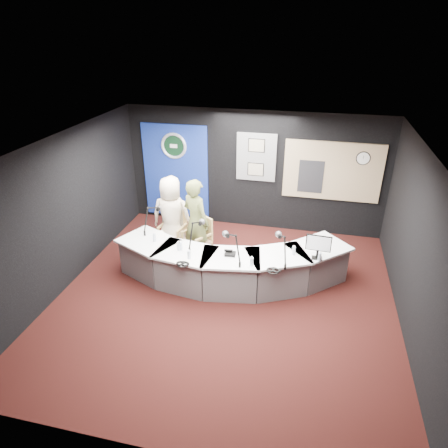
% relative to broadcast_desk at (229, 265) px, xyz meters
% --- Properties ---
extents(ground, '(6.00, 6.00, 0.00)m').
position_rel_broadcast_desk_xyz_m(ground, '(0.05, -0.55, -0.38)').
color(ground, black).
rests_on(ground, ground).
extents(ceiling, '(6.00, 6.00, 0.02)m').
position_rel_broadcast_desk_xyz_m(ceiling, '(0.05, -0.55, 2.42)').
color(ceiling, silver).
rests_on(ceiling, ground).
extents(wall_back, '(6.00, 0.02, 2.80)m').
position_rel_broadcast_desk_xyz_m(wall_back, '(0.05, 2.45, 1.02)').
color(wall_back, black).
rests_on(wall_back, ground).
extents(wall_front, '(6.00, 0.02, 2.80)m').
position_rel_broadcast_desk_xyz_m(wall_front, '(0.05, -3.55, 1.02)').
color(wall_front, black).
rests_on(wall_front, ground).
extents(wall_left, '(0.02, 6.00, 2.80)m').
position_rel_broadcast_desk_xyz_m(wall_left, '(-2.95, -0.55, 1.02)').
color(wall_left, black).
rests_on(wall_left, ground).
extents(wall_right, '(0.02, 6.00, 2.80)m').
position_rel_broadcast_desk_xyz_m(wall_right, '(3.05, -0.55, 1.02)').
color(wall_right, black).
rests_on(wall_right, ground).
extents(broadcast_desk, '(4.50, 1.90, 0.75)m').
position_rel_broadcast_desk_xyz_m(broadcast_desk, '(0.00, 0.00, 0.00)').
color(broadcast_desk, silver).
rests_on(broadcast_desk, ground).
extents(backdrop_panel, '(1.60, 0.05, 2.30)m').
position_rel_broadcast_desk_xyz_m(backdrop_panel, '(-1.85, 2.42, 0.88)').
color(backdrop_panel, navy).
rests_on(backdrop_panel, wall_back).
extents(agency_seal, '(0.63, 0.07, 0.63)m').
position_rel_broadcast_desk_xyz_m(agency_seal, '(-1.85, 2.38, 1.52)').
color(agency_seal, silver).
rests_on(agency_seal, backdrop_panel).
extents(seal_center, '(0.48, 0.01, 0.48)m').
position_rel_broadcast_desk_xyz_m(seal_center, '(-1.85, 2.38, 1.52)').
color(seal_center, black).
rests_on(seal_center, backdrop_panel).
extents(pinboard, '(0.90, 0.04, 1.10)m').
position_rel_broadcast_desk_xyz_m(pinboard, '(0.10, 2.42, 1.38)').
color(pinboard, slate).
rests_on(pinboard, wall_back).
extents(framed_photo_upper, '(0.34, 0.02, 0.27)m').
position_rel_broadcast_desk_xyz_m(framed_photo_upper, '(0.10, 2.39, 1.65)').
color(framed_photo_upper, gray).
rests_on(framed_photo_upper, pinboard).
extents(framed_photo_lower, '(0.34, 0.02, 0.27)m').
position_rel_broadcast_desk_xyz_m(framed_photo_lower, '(0.10, 2.39, 1.09)').
color(framed_photo_lower, gray).
rests_on(framed_photo_lower, pinboard).
extents(booth_window_frame, '(2.12, 0.06, 1.32)m').
position_rel_broadcast_desk_xyz_m(booth_window_frame, '(1.80, 2.42, 1.18)').
color(booth_window_frame, tan).
rests_on(booth_window_frame, wall_back).
extents(booth_glow, '(2.00, 0.02, 1.20)m').
position_rel_broadcast_desk_xyz_m(booth_glow, '(1.80, 2.41, 1.18)').
color(booth_glow, '#FFDFA1').
rests_on(booth_glow, booth_window_frame).
extents(equipment_rack, '(0.55, 0.02, 0.75)m').
position_rel_broadcast_desk_xyz_m(equipment_rack, '(1.35, 2.39, 1.03)').
color(equipment_rack, black).
rests_on(equipment_rack, booth_window_frame).
extents(wall_clock, '(0.28, 0.01, 0.28)m').
position_rel_broadcast_desk_xyz_m(wall_clock, '(2.40, 2.39, 1.52)').
color(wall_clock, white).
rests_on(wall_clock, booth_window_frame).
extents(armchair_left, '(0.65, 0.65, 1.01)m').
position_rel_broadcast_desk_xyz_m(armchair_left, '(-1.41, 0.81, 0.13)').
color(armchair_left, tan).
rests_on(armchair_left, ground).
extents(armchair_right, '(0.80, 0.80, 1.02)m').
position_rel_broadcast_desk_xyz_m(armchair_right, '(-0.81, 0.61, 0.14)').
color(armchair_right, tan).
rests_on(armchair_right, ground).
extents(draped_jacket, '(0.51, 0.17, 0.70)m').
position_rel_broadcast_desk_xyz_m(draped_jacket, '(-1.46, 1.06, 0.24)').
color(draped_jacket, gray).
rests_on(draped_jacket, armchair_left).
extents(person_man, '(0.88, 0.60, 1.73)m').
position_rel_broadcast_desk_xyz_m(person_man, '(-1.41, 0.81, 0.49)').
color(person_man, beige).
rests_on(person_man, ground).
extents(person_woman, '(0.79, 0.71, 1.80)m').
position_rel_broadcast_desk_xyz_m(person_woman, '(-0.81, 0.61, 0.53)').
color(person_woman, '#606836').
rests_on(person_woman, ground).
extents(computer_monitor, '(0.42, 0.06, 0.29)m').
position_rel_broadcast_desk_xyz_m(computer_monitor, '(1.60, -0.02, 0.70)').
color(computer_monitor, black).
rests_on(computer_monitor, broadcast_desk).
extents(desk_phone, '(0.20, 0.17, 0.05)m').
position_rel_broadcast_desk_xyz_m(desk_phone, '(0.08, -0.25, 0.40)').
color(desk_phone, black).
rests_on(desk_phone, broadcast_desk).
extents(headphones_near, '(0.24, 0.24, 0.04)m').
position_rel_broadcast_desk_xyz_m(headphones_near, '(0.90, -0.60, 0.39)').
color(headphones_near, black).
rests_on(headphones_near, broadcast_desk).
extents(headphones_far, '(0.22, 0.22, 0.04)m').
position_rel_broadcast_desk_xyz_m(headphones_far, '(-0.65, -0.75, 0.39)').
color(headphones_far, black).
rests_on(headphones_far, broadcast_desk).
extents(paper_stack, '(0.32, 0.34, 0.00)m').
position_rel_broadcast_desk_xyz_m(paper_stack, '(-1.45, 0.20, 0.38)').
color(paper_stack, white).
rests_on(paper_stack, broadcast_desk).
extents(notepad, '(0.33, 0.37, 0.00)m').
position_rel_broadcast_desk_xyz_m(notepad, '(-0.68, -0.64, 0.38)').
color(notepad, white).
rests_on(notepad, broadcast_desk).
extents(boom_mic_a, '(0.23, 0.73, 0.60)m').
position_rel_broadcast_desk_xyz_m(boom_mic_a, '(-1.65, 0.39, 0.68)').
color(boom_mic_a, black).
rests_on(boom_mic_a, broadcast_desk).
extents(boom_mic_b, '(0.19, 0.74, 0.60)m').
position_rel_broadcast_desk_xyz_m(boom_mic_b, '(-0.62, -0.04, 0.68)').
color(boom_mic_b, black).
rests_on(boom_mic_b, broadcast_desk).
extents(boom_mic_c, '(0.49, 0.62, 0.60)m').
position_rel_broadcast_desk_xyz_m(boom_mic_c, '(0.14, -0.36, 0.68)').
color(boom_mic_c, black).
rests_on(boom_mic_c, broadcast_desk).
extents(boom_mic_d, '(0.31, 0.71, 0.60)m').
position_rel_broadcast_desk_xyz_m(boom_mic_d, '(0.99, -0.20, 0.68)').
color(boom_mic_d, black).
rests_on(boom_mic_d, broadcast_desk).
extents(water_bottles, '(3.14, 0.62, 0.18)m').
position_rel_broadcast_desk_xyz_m(water_bottles, '(0.10, -0.26, 0.46)').
color(water_bottles, silver).
rests_on(water_bottles, broadcast_desk).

